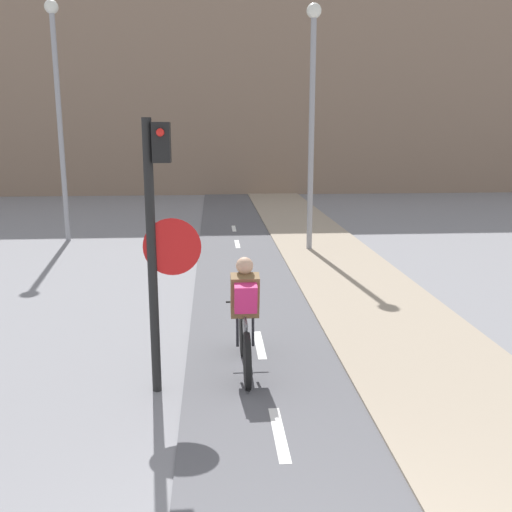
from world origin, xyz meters
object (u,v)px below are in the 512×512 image
at_px(street_lamp_far, 58,97).
at_px(cyclist_near, 245,319).
at_px(street_lamp_sidewalk, 312,102).
at_px(traffic_light_pole, 158,228).

distance_m(street_lamp_far, cyclist_near, 10.87).
bearing_deg(street_lamp_far, street_lamp_sidewalk, -15.60).
xyz_separation_m(street_lamp_sidewalk, cyclist_near, (-2.10, -7.50, -3.03)).
relative_size(traffic_light_pole, street_lamp_far, 0.50).
bearing_deg(traffic_light_pole, cyclist_near, 24.68).
xyz_separation_m(street_lamp_far, street_lamp_sidewalk, (6.62, -1.85, -0.19)).
height_order(street_lamp_far, cyclist_near, street_lamp_far).
distance_m(traffic_light_pole, street_lamp_far, 10.60).
height_order(street_lamp_far, street_lamp_sidewalk, street_lamp_far).
xyz_separation_m(street_lamp_far, cyclist_near, (4.52, -9.35, -3.22)).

